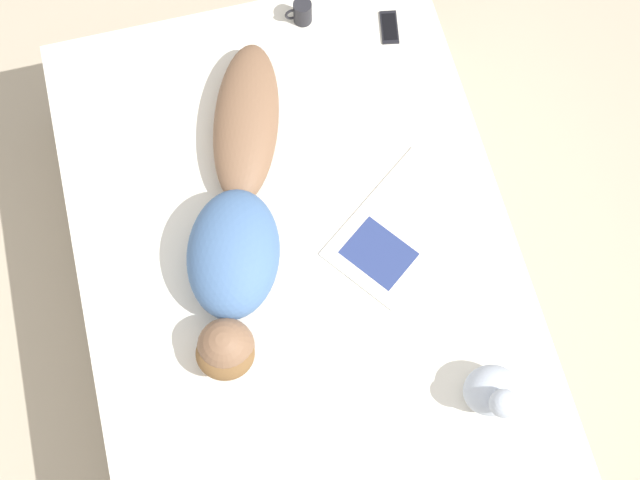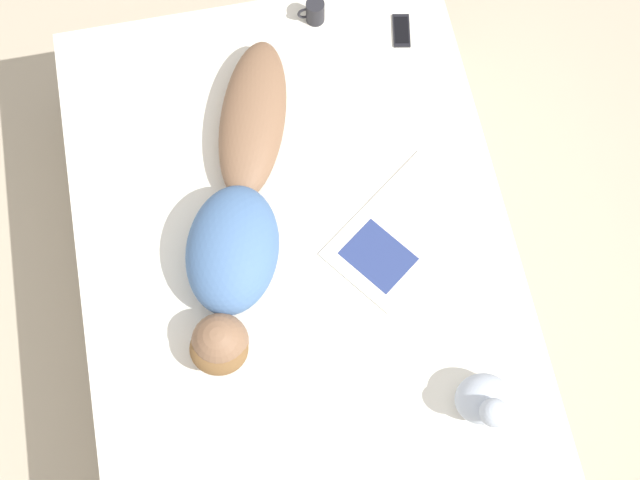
{
  "view_description": "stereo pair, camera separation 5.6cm",
  "coord_description": "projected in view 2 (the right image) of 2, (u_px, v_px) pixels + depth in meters",
  "views": [
    {
      "loc": [
        0.18,
        0.96,
        3.41
      ],
      "look_at": [
        -0.08,
        -0.08,
        0.6
      ],
      "focal_mm": 50.0,
      "sensor_mm": 36.0,
      "label": 1
    },
    {
      "loc": [
        0.13,
        0.97,
        3.41
      ],
      "look_at": [
        -0.08,
        -0.08,
        0.6
      ],
      "focal_mm": 50.0,
      "sensor_mm": 36.0,
      "label": 2
    }
  ],
  "objects": [
    {
      "name": "person",
      "position": [
        238.0,
        216.0,
        2.99
      ],
      "size": [
        0.56,
        1.25,
        0.22
      ],
      "rotation": [
        0.0,
        0.0,
        -0.29
      ],
      "color": "brown",
      "rests_on": "bed"
    },
    {
      "name": "ground_plane",
      "position": [
        304.0,
        316.0,
        3.54
      ],
      "size": [
        12.0,
        12.0,
        0.0
      ],
      "primitive_type": "plane",
      "color": "#B7A88E"
    },
    {
      "name": "open_magazine",
      "position": [
        402.0,
        231.0,
        3.07
      ],
      "size": [
        0.61,
        0.57,
        0.01
      ],
      "rotation": [
        0.0,
        0.0,
        0.64
      ],
      "color": "silver",
      "rests_on": "bed"
    },
    {
      "name": "cell_phone",
      "position": [
        401.0,
        31.0,
        3.36
      ],
      "size": [
        0.09,
        0.15,
        0.01
      ],
      "rotation": [
        0.0,
        0.0,
        -0.19
      ],
      "color": "black",
      "rests_on": "bed"
    },
    {
      "name": "bed",
      "position": [
        302.0,
        296.0,
        3.28
      ],
      "size": [
        1.55,
        2.28,
        0.55
      ],
      "color": "beige",
      "rests_on": "ground_plane"
    },
    {
      "name": "coffee_mug",
      "position": [
        315.0,
        12.0,
        3.33
      ],
      "size": [
        0.1,
        0.07,
        0.1
      ],
      "color": "#232328",
      "rests_on": "bed"
    },
    {
      "name": "plush_toy",
      "position": [
        484.0,
        401.0,
        2.77
      ],
      "size": [
        0.18,
        0.19,
        0.22
      ],
      "color": "#B2BCCC",
      "rests_on": "bed"
    }
  ]
}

